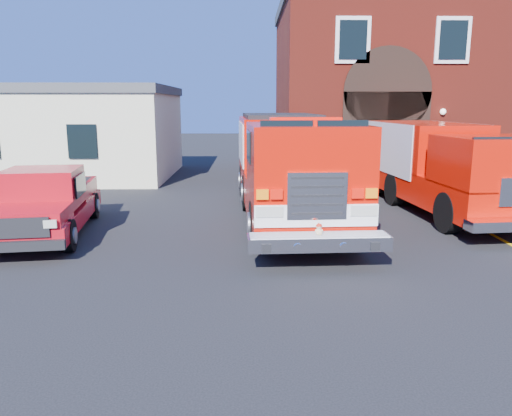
{
  "coord_description": "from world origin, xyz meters",
  "views": [
    {
      "loc": [
        -0.15,
        -11.74,
        3.5
      ],
      "look_at": [
        0.0,
        -1.2,
        1.3
      ],
      "focal_mm": 35.0,
      "sensor_mm": 36.0,
      "label": 1
    }
  ],
  "objects_px": {
    "fire_station": "(430,89)",
    "pickup_truck": "(47,203)",
    "fire_engine": "(288,165)",
    "side_building": "(68,131)",
    "secondary_truck": "(440,164)"
  },
  "relations": [
    {
      "from": "side_building",
      "to": "secondary_truck",
      "type": "relative_size",
      "value": 1.13
    },
    {
      "from": "fire_station",
      "to": "secondary_truck",
      "type": "bearing_deg",
      "value": -106.58
    },
    {
      "from": "fire_station",
      "to": "side_building",
      "type": "bearing_deg",
      "value": -176.86
    },
    {
      "from": "fire_station",
      "to": "pickup_truck",
      "type": "height_order",
      "value": "fire_station"
    },
    {
      "from": "fire_engine",
      "to": "side_building",
      "type": "bearing_deg",
      "value": 137.07
    },
    {
      "from": "pickup_truck",
      "to": "fire_station",
      "type": "bearing_deg",
      "value": 40.29
    },
    {
      "from": "side_building",
      "to": "fire_engine",
      "type": "xyz_separation_m",
      "value": [
        10.06,
        -9.36,
        -0.55
      ]
    },
    {
      "from": "fire_station",
      "to": "secondary_truck",
      "type": "height_order",
      "value": "fire_station"
    },
    {
      "from": "side_building",
      "to": "secondary_truck",
      "type": "height_order",
      "value": "side_building"
    },
    {
      "from": "side_building",
      "to": "fire_engine",
      "type": "relative_size",
      "value": 0.97
    },
    {
      "from": "side_building",
      "to": "fire_engine",
      "type": "bearing_deg",
      "value": -42.93
    },
    {
      "from": "pickup_truck",
      "to": "secondary_truck",
      "type": "bearing_deg",
      "value": 14.48
    },
    {
      "from": "fire_station",
      "to": "pickup_truck",
      "type": "distance_m",
      "value": 19.46
    },
    {
      "from": "fire_engine",
      "to": "pickup_truck",
      "type": "relative_size",
      "value": 1.79
    },
    {
      "from": "fire_station",
      "to": "side_building",
      "type": "height_order",
      "value": "fire_station"
    }
  ]
}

